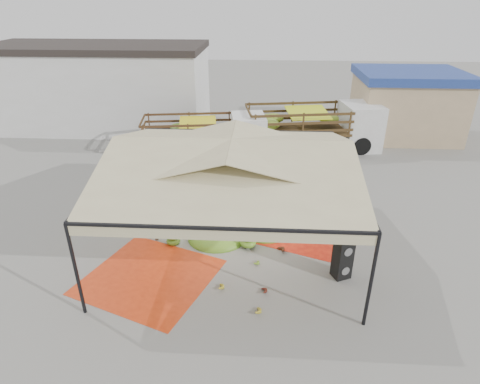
# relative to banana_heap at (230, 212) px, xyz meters

# --- Properties ---
(ground) EXTENTS (90.00, 90.00, 0.00)m
(ground) POSITION_rel_banana_heap_xyz_m (0.19, -1.12, -0.60)
(ground) COLOR slate
(ground) RESTS_ON ground
(canopy_tent) EXTENTS (8.10, 8.10, 4.00)m
(canopy_tent) POSITION_rel_banana_heap_xyz_m (0.19, -1.12, 2.70)
(canopy_tent) COLOR black
(canopy_tent) RESTS_ON ground
(building_white) EXTENTS (14.30, 6.30, 5.40)m
(building_white) POSITION_rel_banana_heap_xyz_m (-9.81, 12.88, 2.12)
(building_white) COLOR silver
(building_white) RESTS_ON ground
(building_tan) EXTENTS (6.30, 5.30, 4.10)m
(building_tan) POSITION_rel_banana_heap_xyz_m (10.19, 11.88, 1.48)
(building_tan) COLOR tan
(building_tan) RESTS_ON ground
(tarp_left) EXTENTS (4.91, 4.80, 0.01)m
(tarp_left) POSITION_rel_banana_heap_xyz_m (-2.36, -3.41, -0.59)
(tarp_left) COLOR red
(tarp_left) RESTS_ON ground
(tarp_right) EXTENTS (5.21, 5.32, 0.01)m
(tarp_right) POSITION_rel_banana_heap_xyz_m (2.91, 0.24, -0.59)
(tarp_right) COLOR red
(tarp_right) RESTS_ON ground
(banana_heap) EXTENTS (6.38, 5.61, 1.19)m
(banana_heap) POSITION_rel_banana_heap_xyz_m (0.00, 0.00, 0.00)
(banana_heap) COLOR #487518
(banana_heap) RESTS_ON ground
(hand_yellow_a) EXTENTS (0.49, 0.43, 0.19)m
(hand_yellow_a) POSITION_rel_banana_heap_xyz_m (1.15, -4.82, -0.50)
(hand_yellow_a) COLOR #BC8B25
(hand_yellow_a) RESTS_ON ground
(hand_yellow_b) EXTENTS (0.43, 0.35, 0.19)m
(hand_yellow_b) POSITION_rel_banana_heap_xyz_m (-0.03, -3.83, -0.50)
(hand_yellow_b) COLOR gold
(hand_yellow_b) RESTS_ON ground
(hand_red_a) EXTENTS (0.48, 0.42, 0.19)m
(hand_red_a) POSITION_rel_banana_heap_xyz_m (1.33, -3.96, -0.50)
(hand_red_a) COLOR #562213
(hand_red_a) RESTS_ON ground
(hand_red_b) EXTENTS (0.63, 0.59, 0.22)m
(hand_red_b) POSITION_rel_banana_heap_xyz_m (1.92, -1.74, -0.48)
(hand_red_b) COLOR #532A13
(hand_red_b) RESTS_ON ground
(hand_green) EXTENTS (0.47, 0.44, 0.17)m
(hand_green) POSITION_rel_banana_heap_xyz_m (1.08, -2.49, -0.51)
(hand_green) COLOR #537D1A
(hand_green) RESTS_ON ground
(hanging_bunches) EXTENTS (3.24, 0.24, 0.20)m
(hanging_bunches) POSITION_rel_banana_heap_xyz_m (1.15, -1.71, 2.02)
(hanging_bunches) COLOR #437E1A
(hanging_bunches) RESTS_ON ground
(speaker_stack) EXTENTS (0.67, 0.64, 1.47)m
(speaker_stack) POSITION_rel_banana_heap_xyz_m (3.89, -3.00, 0.14)
(speaker_stack) COLOR black
(speaker_stack) RESTS_ON ground
(banana_leaves) EXTENTS (0.96, 1.36, 3.70)m
(banana_leaves) POSITION_rel_banana_heap_xyz_m (-2.71, -1.01, -0.60)
(banana_leaves) COLOR #27681B
(banana_leaves) RESTS_ON ground
(vendor) EXTENTS (0.64, 0.51, 1.54)m
(vendor) POSITION_rel_banana_heap_xyz_m (1.22, 4.43, 0.17)
(vendor) COLOR gray
(vendor) RESTS_ON ground
(truck_left) EXTENTS (6.95, 3.21, 2.30)m
(truck_left) POSITION_rel_banana_heap_xyz_m (-1.73, 7.51, 0.82)
(truck_left) COLOR #4E2D1A
(truck_left) RESTS_ON ground
(truck_right) EXTENTS (7.96, 3.82, 2.62)m
(truck_right) POSITION_rel_banana_heap_xyz_m (4.45, 9.01, 1.02)
(truck_right) COLOR #452E17
(truck_right) RESTS_ON ground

